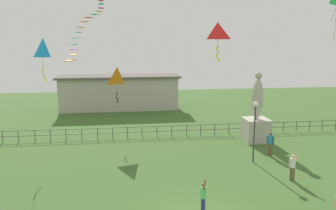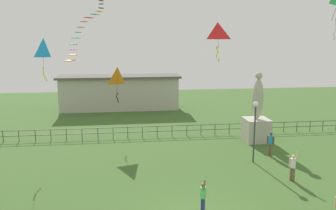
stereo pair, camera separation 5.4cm
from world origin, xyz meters
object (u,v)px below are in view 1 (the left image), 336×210
(kite_5, at_px, (217,32))
(kite_4, at_px, (44,50))
(lamppost, at_px, (255,118))
(person_1, at_px, (270,142))
(person_3, at_px, (293,165))
(statue_monument, at_px, (256,121))
(person_0, at_px, (203,195))
(kite_1, at_px, (117,77))

(kite_5, bearing_deg, kite_4, 145.96)
(lamppost, distance_m, person_1, 2.79)
(person_1, xyz_separation_m, kite_4, (-15.81, 3.98, 6.35))
(person_1, bearing_deg, person_3, -96.38)
(statue_monument, xyz_separation_m, person_0, (-6.87, -10.97, -0.72))
(statue_monument, bearing_deg, lamppost, -113.08)
(kite_4, relative_size, kite_5, 1.43)
(statue_monument, xyz_separation_m, person_3, (-0.82, -7.87, -0.69))
(kite_4, bearing_deg, person_0, -50.75)
(person_1, xyz_separation_m, person_3, (-0.48, -4.29, -0.07))
(statue_monument, distance_m, kite_5, 11.12)
(statue_monument, relative_size, kite_1, 1.93)
(person_1, relative_size, person_3, 0.94)
(person_3, bearing_deg, person_0, -152.88)
(kite_5, bearing_deg, person_0, -111.39)
(person_0, bearing_deg, kite_1, 107.89)
(kite_1, distance_m, kite_4, 5.79)
(person_0, bearing_deg, kite_4, 129.25)
(statue_monument, bearing_deg, person_0, -122.06)
(kite_4, distance_m, kite_5, 13.15)
(lamppost, height_order, kite_5, kite_5)
(kite_1, bearing_deg, statue_monument, -8.70)
(statue_monument, relative_size, kite_4, 1.84)
(kite_4, bearing_deg, person_1, -14.12)
(kite_4, height_order, kite_5, kite_5)
(statue_monument, distance_m, person_0, 12.96)
(person_0, xyz_separation_m, person_3, (6.05, 3.10, 0.03))
(lamppost, bearing_deg, statue_monument, 66.92)
(person_3, bearing_deg, kite_1, 136.69)
(statue_monument, xyz_separation_m, kite_4, (-16.15, 0.39, 5.73))
(person_0, bearing_deg, person_1, 48.53)
(person_3, bearing_deg, lamppost, 109.29)
(person_0, distance_m, person_1, 9.85)
(person_3, bearing_deg, person_1, 83.62)
(lamppost, distance_m, kite_1, 11.17)
(lamppost, relative_size, kite_1, 1.43)
(kite_1, distance_m, kite_5, 10.85)
(lamppost, height_order, kite_4, kite_4)
(person_3, distance_m, kite_4, 18.56)
(lamppost, height_order, person_0, lamppost)
(person_0, xyz_separation_m, kite_5, (1.58, 4.03, 7.61))
(person_1, bearing_deg, lamppost, -147.70)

